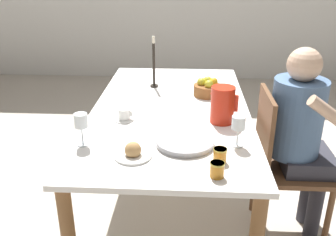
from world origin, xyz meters
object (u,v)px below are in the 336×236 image
(bread_plate, at_px, (133,152))
(jam_jar_amber, at_px, (217,169))
(wine_glass_juice, at_px, (238,125))
(serving_tray, at_px, (185,142))
(teacup_near_person, at_px, (124,115))
(person_seated, at_px, (301,130))
(fruit_bowl, at_px, (207,88))
(chair_person_side, at_px, (282,162))
(wine_glass_water, at_px, (81,122))
(red_pitcher, at_px, (222,105))
(jam_jar_red, at_px, (220,155))
(candlestick_tall, at_px, (154,67))

(bread_plate, distance_m, jam_jar_amber, 0.43)
(wine_glass_juice, relative_size, serving_tray, 0.54)
(teacup_near_person, bearing_deg, person_seated, -1.26)
(bread_plate, relative_size, fruit_bowl, 0.96)
(serving_tray, bearing_deg, chair_person_side, 24.63)
(serving_tray, bearing_deg, fruit_bowl, 79.26)
(chair_person_side, distance_m, bread_plate, 0.97)
(person_seated, distance_m, bread_plate, 1.02)
(teacup_near_person, xyz_separation_m, serving_tray, (0.37, -0.30, -0.02))
(wine_glass_juice, relative_size, teacup_near_person, 1.38)
(fruit_bowl, bearing_deg, wine_glass_water, -130.41)
(wine_glass_water, height_order, serving_tray, wine_glass_water)
(teacup_near_person, bearing_deg, jam_jar_amber, -49.51)
(red_pitcher, xyz_separation_m, jam_jar_red, (-0.04, -0.48, -0.07))
(chair_person_side, bearing_deg, red_pitcher, -95.72)
(person_seated, relative_size, candlestick_tall, 3.14)
(person_seated, relative_size, bread_plate, 6.50)
(wine_glass_water, xyz_separation_m, wine_glass_juice, (0.80, 0.03, -0.01))
(person_seated, height_order, wine_glass_juice, person_seated)
(chair_person_side, height_order, jam_jar_amber, chair_person_side)
(chair_person_side, relative_size, bread_plate, 5.07)
(teacup_near_person, xyz_separation_m, jam_jar_red, (0.54, -0.47, 0.01))
(chair_person_side, height_order, candlestick_tall, candlestick_tall)
(person_seated, xyz_separation_m, fruit_bowl, (-0.53, 0.49, 0.08))
(serving_tray, bearing_deg, candlestick_tall, 104.79)
(bread_plate, height_order, fruit_bowl, fruit_bowl)
(chair_person_side, relative_size, wine_glass_juice, 5.65)
(candlestick_tall, bearing_deg, serving_tray, -75.21)
(wine_glass_water, relative_size, bread_plate, 0.95)
(teacup_near_person, height_order, serving_tray, teacup_near_person)
(teacup_near_person, distance_m, candlestick_tall, 0.66)
(jam_jar_amber, bearing_deg, person_seated, 47.66)
(bread_plate, distance_m, fruit_bowl, 0.99)
(person_seated, relative_size, wine_glass_juice, 7.24)
(jam_jar_amber, bearing_deg, red_pitcher, 83.81)
(person_seated, bearing_deg, jam_jar_amber, -42.34)
(chair_person_side, bearing_deg, wine_glass_juice, -50.20)
(wine_glass_juice, bearing_deg, chair_person_side, 39.80)
(chair_person_side, height_order, red_pitcher, red_pitcher)
(bread_plate, xyz_separation_m, jam_jar_red, (0.42, -0.03, 0.01))
(chair_person_side, bearing_deg, person_seated, 95.95)
(chair_person_side, distance_m, serving_tray, 0.69)
(candlestick_tall, bearing_deg, wine_glass_water, -106.39)
(serving_tray, xyz_separation_m, jam_jar_amber, (0.15, -0.30, 0.02))
(chair_person_side, bearing_deg, wine_glass_water, -75.04)
(fruit_bowl, bearing_deg, jam_jar_amber, -89.93)
(person_seated, bearing_deg, wine_glass_water, -75.69)
(wine_glass_water, bearing_deg, bread_plate, -22.27)
(wine_glass_water, distance_m, jam_jar_red, 0.72)
(chair_person_side, height_order, serving_tray, chair_person_side)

